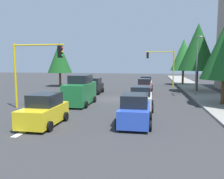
{
  "coord_description": "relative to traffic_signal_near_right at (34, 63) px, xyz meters",
  "views": [
    {
      "loc": [
        23.91,
        4.13,
        3.9
      ],
      "look_at": [
        1.26,
        0.14,
        1.2
      ],
      "focal_mm": 36.57,
      "sensor_mm": 36.0,
      "label": 1
    }
  ],
  "objects": [
    {
      "name": "car_yellow",
      "position": [
        4.83,
        3.17,
        -3.02
      ],
      "size": [
        3.93,
        2.11,
        1.98
      ],
      "color": "yellow",
      "rests_on": "ground"
    },
    {
      "name": "tree_roadside_mid",
      "position": [
        -14.0,
        15.67,
        2.03
      ],
      "size": [
        4.93,
        4.93,
        9.04
      ],
      "color": "brown",
      "rests_on": "ground"
    },
    {
      "name": "traffic_signal_far_left",
      "position": [
        -20.0,
        11.39,
        0.2
      ],
      "size": [
        0.36,
        4.59,
        5.82
      ],
      "color": "yellow",
      "rests_on": "ground"
    },
    {
      "name": "traffic_signal_near_right",
      "position": [
        0.0,
        0.0,
        0.0
      ],
      "size": [
        0.36,
        4.59,
        5.53
      ],
      "color": "yellow",
      "rests_on": "ground"
    },
    {
      "name": "car_red",
      "position": [
        -10.46,
        8.87,
        -3.02
      ],
      "size": [
        3.85,
        1.96,
        1.98
      ],
      "color": "red",
      "rests_on": "ground"
    },
    {
      "name": "car_silver",
      "position": [
        -15.5,
        8.94,
        -3.02
      ],
      "size": [
        4.04,
        1.97,
        1.98
      ],
      "color": "#B2B5BA",
      "rests_on": "ground"
    },
    {
      "name": "street_lamp_curbside",
      "position": [
        -9.61,
        14.87,
        0.43
      ],
      "size": [
        2.15,
        0.28,
        7.0
      ],
      "color": "slate",
      "rests_on": "ground"
    },
    {
      "name": "tree_opposite_side",
      "position": [
        -18.0,
        -5.33,
        0.81
      ],
      "size": [
        3.96,
        3.96,
        7.22
      ],
      "color": "brown",
      "rests_on": "ground"
    },
    {
      "name": "delivery_van_green",
      "position": [
        -2.3,
        3.23,
        -2.64
      ],
      "size": [
        4.8,
        2.22,
        2.77
      ],
      "color": "#1E7238",
      "rests_on": "ground"
    },
    {
      "name": "car_black",
      "position": [
        -10.25,
        2.54,
        -3.02
      ],
      "size": [
        3.88,
        1.95,
        1.98
      ],
      "color": "black",
      "rests_on": "ground"
    },
    {
      "name": "lane_arrow_near",
      "position": [
        5.51,
        2.67,
        -3.91
      ],
      "size": [
        2.4,
        1.1,
        1.1
      ],
      "color": "silver",
      "rests_on": "ground"
    },
    {
      "name": "car_white",
      "position": [
        -1.15,
        8.93,
        -3.02
      ],
      "size": [
        4.19,
        2.08,
        1.98
      ],
      "color": "white",
      "rests_on": "ground"
    },
    {
      "name": "car_blue",
      "position": [
        3.79,
        8.79,
        -3.02
      ],
      "size": [
        4.01,
        2.12,
        1.98
      ],
      "color": "blue",
      "rests_on": "ground"
    },
    {
      "name": "sidewalk_kerb",
      "position": [
        -11.0,
        16.17,
        -3.84
      ],
      "size": [
        80.0,
        4.0,
        0.15
      ],
      "primitive_type": "cube",
      "color": "gray",
      "rests_on": "ground"
    },
    {
      "name": "tree_roadside_far",
      "position": [
        -24.0,
        15.17,
        1.38
      ],
      "size": [
        4.41,
        4.41,
        8.06
      ],
      "color": "brown",
      "rests_on": "ground"
    },
    {
      "name": "ground_plane",
      "position": [
        -6.0,
        5.67,
        -3.92
      ],
      "size": [
        120.0,
        120.0,
        0.0
      ],
      "primitive_type": "plane",
      "color": "#353538"
    }
  ]
}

